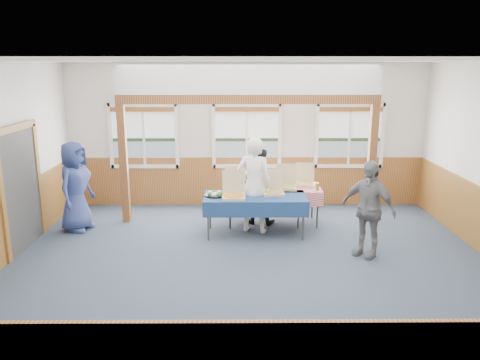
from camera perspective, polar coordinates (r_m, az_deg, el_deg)
name	(u,v)px	position (r m, az deg, el deg)	size (l,w,h in m)	color
floor	(251,267)	(7.60, 1.34, -10.56)	(8.00, 8.00, 0.00)	#2C3848
ceiling	(252,61)	(6.92, 1.49, 14.34)	(8.00, 8.00, 0.00)	white
wall_back	(247,136)	(10.53, 0.82, 5.45)	(8.00, 8.00, 0.00)	silver
wall_front	(265,266)	(3.76, 3.07, -10.41)	(8.00, 8.00, 0.00)	silver
wainscot_back	(247,181)	(10.71, 0.81, -0.14)	(7.98, 0.05, 1.10)	brown
cased_opening	(21,190)	(8.91, -25.18, -1.06)	(0.06, 1.30, 2.10)	#353535
window_left	(144,132)	(10.68, -11.67, 5.71)	(1.56, 0.10, 1.46)	white
window_mid	(247,132)	(10.48, 0.83, 5.84)	(1.56, 0.10, 1.46)	white
window_right	(350,132)	(10.78, 13.21, 5.70)	(1.56, 0.10, 1.46)	white
post_left	(124,164)	(9.69, -13.99, 1.89)	(0.15, 0.15, 2.40)	#562613
post_right	(372,164)	(9.80, 15.74, 1.92)	(0.15, 0.15, 2.40)	#562613
cross_beam	(248,99)	(9.24, 1.00, 9.82)	(5.15, 0.18, 0.18)	#562613
table_left	(255,199)	(8.77, 1.86, -2.30)	(2.09, 1.65, 0.76)	#353535
table_right	(273,190)	(9.41, 4.02, -1.20)	(1.92, 0.89, 0.76)	#353535
pizza_box_a	(234,194)	(8.63, -0.77, -1.71)	(0.43, 0.52, 0.46)	#D4B38D
pizza_box_b	(273,190)	(8.91, 4.06, -1.25)	(0.42, 0.50, 0.43)	#D4B38D
pizza_box_c	(235,185)	(9.25, -0.59, -0.66)	(0.42, 0.50, 0.41)	#D4B38D
pizza_box_d	(255,182)	(9.54, 1.78, -0.22)	(0.50, 0.55, 0.42)	#D4B38D
pizza_box_e	(286,185)	(9.32, 5.63, -0.59)	(0.46, 0.54, 0.45)	#D4B38D
pizza_box_f	(305,182)	(9.59, 7.88, -0.27)	(0.45, 0.52, 0.43)	#D4B38D
veggie_tray	(215,194)	(8.75, -3.06, -1.76)	(0.39, 0.39, 0.09)	black
drink_glass	(317,187)	(9.24, 9.42, -0.80)	(0.07, 0.07, 0.15)	olive
woman_white	(254,185)	(8.88, 1.74, -0.61)	(0.67, 0.44, 1.85)	white
woman_black	(257,186)	(9.41, 2.10, -0.71)	(0.75, 0.59, 1.55)	black
man_blue	(76,186)	(9.51, -19.41, -0.74)	(0.85, 0.56, 1.75)	navy
person_grey	(368,209)	(8.05, 15.33, -3.40)	(0.96, 0.40, 1.64)	slate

